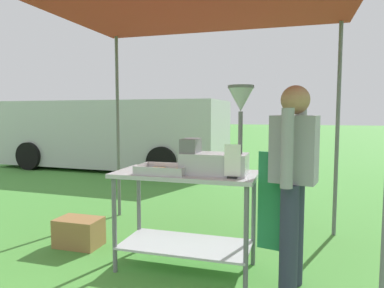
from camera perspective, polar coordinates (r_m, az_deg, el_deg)
The scene contains 9 objects.
ground_plane at distance 7.82m, azimuth 8.48°, elevation -5.29°, with size 70.00×70.00×0.00m, color #478E38.
stall_canopy at distance 3.31m, azimuth -0.54°, elevation 22.03°, with size 2.95×2.54×2.45m.
donut_cart at distance 3.17m, azimuth -1.04°, elevation -9.07°, with size 1.25×0.60×0.88m.
donut_tray at distance 3.08m, azimuth -4.60°, elevation -4.32°, with size 0.44×0.31×0.07m.
donut_fryer at distance 2.98m, azimuth 4.24°, elevation -0.62°, with size 0.61×0.28×0.75m.
menu_sign at distance 2.82m, azimuth 6.57°, elevation -3.19°, with size 0.13×0.05×0.27m.
vendor at distance 2.86m, azimuth 15.99°, elevation -5.12°, with size 0.47×0.54×1.61m.
supply_crate at distance 3.99m, azimuth -17.85°, elevation -13.46°, with size 0.46×0.30×0.30m.
van_silver at distance 9.19m, azimuth -12.70°, elevation 1.70°, with size 5.77×2.22×1.69m.
Camera 1 is at (1.07, -1.62, 1.40)m, focal length 32.89 mm.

